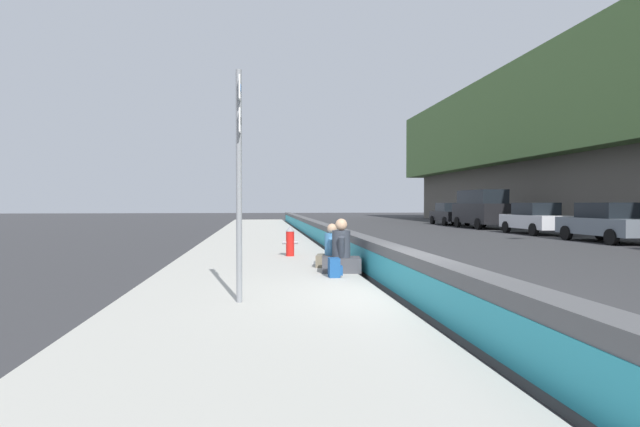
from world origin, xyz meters
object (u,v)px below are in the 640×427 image
(fire_hydrant, at_px, (290,241))
(parked_car_fourth, at_px, (535,218))
(route_sign_post, at_px, (239,169))
(backpack, at_px, (335,268))
(parked_car_far, at_px, (449,214))
(seated_person_middle, at_px, (332,253))
(parked_car_third, at_px, (606,222))
(parked_car_midline, at_px, (481,208))
(seated_person_foreground, at_px, (341,255))

(fire_hydrant, distance_m, parked_car_fourth, 17.68)
(route_sign_post, height_order, backpack, route_sign_post)
(parked_car_far, bearing_deg, fire_hydrant, 149.10)
(route_sign_post, height_order, seated_person_middle, route_sign_post)
(backpack, xyz_separation_m, parked_car_fourth, (15.28, -13.21, 0.53))
(backpack, bearing_deg, parked_car_third, -53.95)
(parked_car_midline, bearing_deg, parked_car_third, -179.72)
(route_sign_post, bearing_deg, fire_hydrant, -10.02)
(route_sign_post, xyz_separation_m, backpack, (2.47, -1.86, -1.88))
(route_sign_post, bearing_deg, parked_car_third, -51.27)
(fire_hydrant, height_order, seated_person_foreground, seated_person_foreground)
(seated_person_middle, distance_m, backpack, 1.78)
(fire_hydrant, height_order, seated_person_middle, seated_person_middle)
(route_sign_post, xyz_separation_m, seated_person_foreground, (3.28, -2.14, -1.70))
(fire_hydrant, xyz_separation_m, backpack, (-4.32, -0.66, -0.25))
(seated_person_middle, height_order, parked_car_fourth, parked_car_fourth)
(seated_person_middle, distance_m, parked_car_midline, 23.91)
(parked_car_far, bearing_deg, parked_car_fourth, -179.60)
(fire_hydrant, xyz_separation_m, seated_person_foreground, (-3.52, -0.94, -0.07))
(fire_hydrant, bearing_deg, backpack, -171.28)
(fire_hydrant, relative_size, seated_person_middle, 0.84)
(seated_person_middle, bearing_deg, parked_car_far, -26.78)
(seated_person_foreground, height_order, parked_car_midline, parked_car_midline)
(parked_car_third, bearing_deg, backpack, 126.05)
(parked_car_midline, distance_m, parked_car_far, 5.56)
(parked_car_fourth, bearing_deg, route_sign_post, 139.67)
(route_sign_post, distance_m, parked_car_fourth, 23.33)
(route_sign_post, distance_m, parked_car_third, 19.39)
(backpack, height_order, parked_car_third, parked_car_third)
(route_sign_post, distance_m, seated_person_middle, 5.02)
(parked_car_third, height_order, parked_car_fourth, same)
(seated_person_foreground, bearing_deg, route_sign_post, 146.90)
(backpack, distance_m, parked_car_third, 16.36)
(route_sign_post, height_order, fire_hydrant, route_sign_post)
(seated_person_middle, height_order, parked_car_third, parked_car_third)
(route_sign_post, height_order, parked_car_midline, route_sign_post)
(seated_person_foreground, bearing_deg, fire_hydrant, 14.89)
(parked_car_third, height_order, parked_car_midline, parked_car_midline)
(seated_person_foreground, xyz_separation_m, parked_car_fourth, (14.48, -12.94, 0.35))
(parked_car_fourth, bearing_deg, fire_hydrant, 128.30)
(seated_person_middle, bearing_deg, parked_car_third, -58.87)
(seated_person_foreground, bearing_deg, parked_car_fourth, -41.79)
(seated_person_foreground, distance_m, seated_person_middle, 0.96)
(fire_hydrant, relative_size, parked_car_fourth, 0.20)
(parked_car_fourth, bearing_deg, seated_person_foreground, 138.21)
(parked_car_midline, height_order, parked_car_far, parked_car_midline)
(parked_car_third, bearing_deg, route_sign_post, 128.73)
(seated_person_middle, bearing_deg, parked_car_fourth, -43.90)
(seated_person_middle, height_order, parked_car_midline, parked_car_midline)
(route_sign_post, xyz_separation_m, seated_person_middle, (4.24, -2.07, -1.74))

